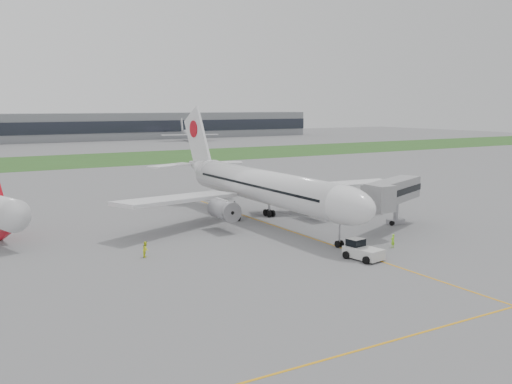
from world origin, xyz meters
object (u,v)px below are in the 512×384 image
jet_bridge (390,193)px  ground_crew_near (393,241)px  airliner (259,185)px  pushback_tug (361,250)px

jet_bridge → ground_crew_near: size_ratio=8.64×
airliner → ground_crew_near: size_ratio=30.96×
jet_bridge → airliner: bearing=106.9°
airliner → ground_crew_near: bearing=-76.0°
airliner → jet_bridge: bearing=-49.2°
airliner → ground_crew_near: (5.83, -23.34, -4.79)m
airliner → jet_bridge: 19.97m
pushback_tug → jet_bridge: size_ratio=0.32×
airliner → pushback_tug: size_ratio=11.15×
airliner → pushback_tug: 25.90m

